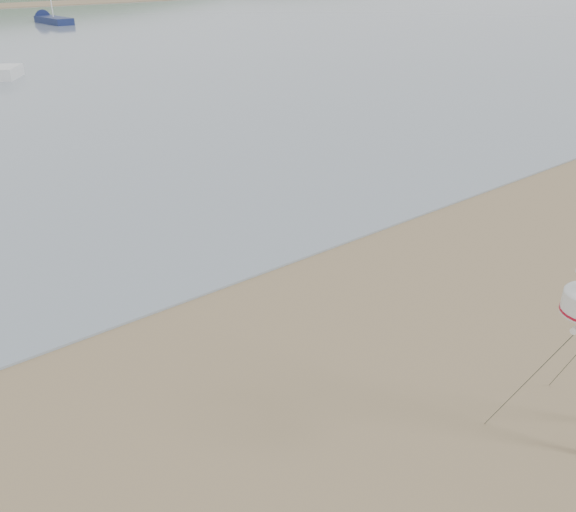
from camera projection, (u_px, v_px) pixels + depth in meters
sailboat_blue_far at (47, 19)px, 49.12m from camera, size 1.85×5.79×5.70m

